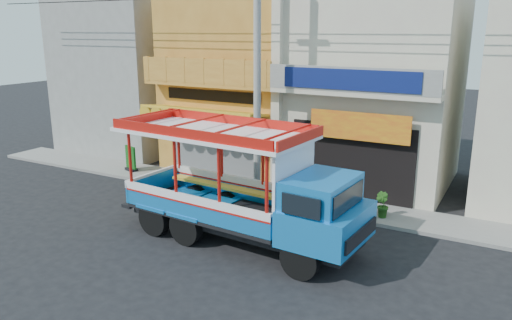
{
  "coord_description": "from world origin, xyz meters",
  "views": [
    {
      "loc": [
        7.39,
        -12.1,
        6.23
      ],
      "look_at": [
        -0.61,
        2.5,
        1.82
      ],
      "focal_mm": 35.0,
      "sensor_mm": 36.0,
      "label": 1
    }
  ],
  "objects_px": {
    "potted_plant_a": "(310,188)",
    "green_sign": "(131,160)",
    "utility_pole": "(261,64)",
    "songthaew_truck": "(255,191)",
    "potted_plant_b": "(382,205)"
  },
  "relations": [
    {
      "from": "potted_plant_a",
      "to": "utility_pole",
      "type": "bearing_deg",
      "value": 141.41
    },
    {
      "from": "potted_plant_a",
      "to": "green_sign",
      "type": "bearing_deg",
      "value": 120.22
    },
    {
      "from": "potted_plant_a",
      "to": "potted_plant_b",
      "type": "xyz_separation_m",
      "value": [
        2.71,
        -0.34,
        -0.08
      ]
    },
    {
      "from": "green_sign",
      "to": "potted_plant_a",
      "type": "height_order",
      "value": "green_sign"
    },
    {
      "from": "green_sign",
      "to": "potted_plant_a",
      "type": "distance_m",
      "value": 8.52
    },
    {
      "from": "potted_plant_a",
      "to": "potted_plant_b",
      "type": "relative_size",
      "value": 1.2
    },
    {
      "from": "songthaew_truck",
      "to": "potted_plant_b",
      "type": "xyz_separation_m",
      "value": [
        2.7,
        3.83,
        -1.18
      ]
    },
    {
      "from": "songthaew_truck",
      "to": "green_sign",
      "type": "bearing_deg",
      "value": 154.42
    },
    {
      "from": "songthaew_truck",
      "to": "potted_plant_b",
      "type": "height_order",
      "value": "songthaew_truck"
    },
    {
      "from": "utility_pole",
      "to": "potted_plant_a",
      "type": "xyz_separation_m",
      "value": [
        1.69,
        0.67,
        -4.41
      ]
    },
    {
      "from": "utility_pole",
      "to": "songthaew_truck",
      "type": "xyz_separation_m",
      "value": [
        1.7,
        -3.49,
        -3.31
      ]
    },
    {
      "from": "green_sign",
      "to": "potted_plant_a",
      "type": "bearing_deg",
      "value": 0.57
    },
    {
      "from": "songthaew_truck",
      "to": "green_sign",
      "type": "distance_m",
      "value": 9.52
    },
    {
      "from": "songthaew_truck",
      "to": "potted_plant_a",
      "type": "xyz_separation_m",
      "value": [
        -0.01,
        4.17,
        -1.1
      ]
    },
    {
      "from": "green_sign",
      "to": "potted_plant_b",
      "type": "distance_m",
      "value": 11.23
    }
  ]
}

